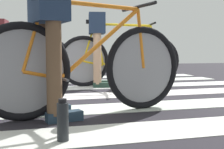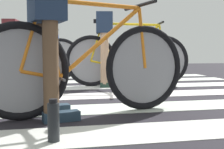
# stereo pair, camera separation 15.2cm
# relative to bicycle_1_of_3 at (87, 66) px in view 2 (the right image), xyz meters

# --- Properties ---
(ground) EXTENTS (18.00, 14.00, 0.02)m
(ground) POSITION_rel_bicycle_1_of_3_xyz_m (-0.01, 1.12, -0.40)
(ground) COLOR black
(crosswalk_markings) EXTENTS (5.38, 4.22, 0.00)m
(crosswalk_markings) POSITION_rel_bicycle_1_of_3_xyz_m (0.05, 1.31, -0.38)
(crosswalk_markings) COLOR beige
(crosswalk_markings) RESTS_ON ground
(bicycle_1_of_3) EXTENTS (1.71, 0.56, 0.93)m
(bicycle_1_of_3) POSITION_rel_bicycle_1_of_3_xyz_m (0.00, 0.00, 0.00)
(bicycle_1_of_3) COLOR black
(bicycle_1_of_3) RESTS_ON ground
(cyclist_1_of_3) EXTENTS (0.38, 0.45, 0.99)m
(cyclist_1_of_3) POSITION_rel_bicycle_1_of_3_xyz_m (-0.30, -0.06, 0.26)
(cyclist_1_of_3) COLOR brown
(cyclist_1_of_3) RESTS_ON ground
(bicycle_2_of_3) EXTENTS (1.72, 0.54, 0.93)m
(bicycle_2_of_3) POSITION_rel_bicycle_1_of_3_xyz_m (0.77, 1.73, 0.00)
(bicycle_2_of_3) COLOR black
(bicycle_2_of_3) RESTS_ON ground
(cyclist_2_of_3) EXTENTS (0.37, 0.44, 1.02)m
(cyclist_2_of_3) POSITION_rel_bicycle_1_of_3_xyz_m (0.46, 1.78, 0.28)
(cyclist_2_of_3) COLOR tan
(cyclist_2_of_3) RESTS_ON ground
(bicycle_3_of_3) EXTENTS (1.73, 0.52, 0.93)m
(bicycle_3_of_3) POSITION_rel_bicycle_1_of_3_xyz_m (-0.62, 3.02, 0.00)
(bicycle_3_of_3) COLOR black
(bicycle_3_of_3) RESTS_ON ground
(cyclist_3_of_3) EXTENTS (0.35, 0.43, 1.02)m
(cyclist_3_of_3) POSITION_rel_bicycle_1_of_3_xyz_m (-0.93, 3.05, 0.28)
(cyclist_3_of_3) COLOR beige
(cyclist_3_of_3) RESTS_ON ground
(water_bottle) EXTENTS (0.07, 0.07, 0.24)m
(water_bottle) POSITION_rel_bicycle_1_of_3_xyz_m (-0.27, -0.66, -0.27)
(water_bottle) COLOR #222528
(water_bottle) RESTS_ON ground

